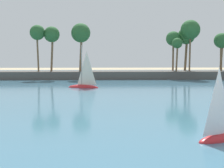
# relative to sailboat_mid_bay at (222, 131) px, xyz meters

# --- Properties ---
(sea) EXTENTS (220.00, 102.39, 0.06)m
(sea) POSITION_rel_sailboat_mid_bay_xyz_m (-7.23, 42.85, -0.59)
(sea) COLOR teal
(sea) RESTS_ON ground
(palm_headland) EXTENTS (86.33, 6.58, 13.31)m
(palm_headland) POSITION_rel_sailboat_mid_bay_xyz_m (1.29, 54.25, 4.32)
(palm_headland) COLOR #514C47
(palm_headland) RESTS_ON ground
(sailboat_mid_bay) EXTENTS (4.37, 3.14, 6.20)m
(sailboat_mid_bay) POSITION_rel_sailboat_mid_bay_xyz_m (0.00, 0.00, 0.00)
(sailboat_mid_bay) COLOR red
(sailboat_mid_bay) RESTS_ON sea
(sailboat_toward_headland) EXTENTS (5.51, 2.96, 7.66)m
(sailboat_toward_headland) POSITION_rel_sailboat_mid_bay_xyz_m (-11.04, 34.74, 0.13)
(sailboat_toward_headland) COLOR red
(sailboat_toward_headland) RESTS_ON sea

